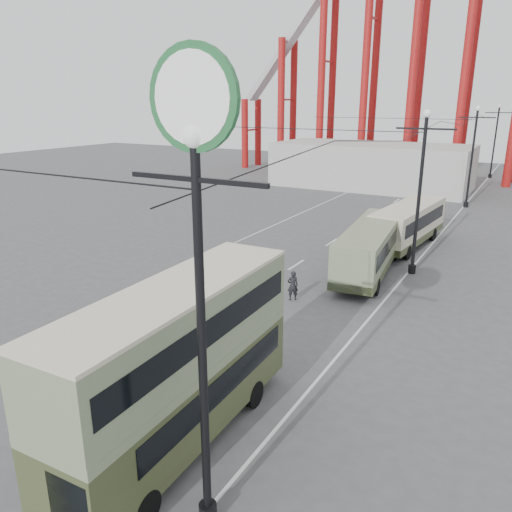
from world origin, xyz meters
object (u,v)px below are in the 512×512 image
Objects in this scene: single_decker_green at (370,247)px; pedestrian at (293,286)px; lamp_post_near at (197,202)px; single_decker_cream at (408,223)px; double_decker_bus at (179,359)px.

pedestrian is (-2.12, -6.02, -0.83)m from single_decker_green.
lamp_post_near is 1.05× the size of single_decker_green.
single_decker_green is at bearing 96.41° from lamp_post_near.
pedestrian is at bearing -96.49° from single_decker_cream.
double_decker_bus is at bearing 138.57° from lamp_post_near.
lamp_post_near is 20.85m from single_decker_green.
single_decker_green is at bearing -147.90° from pedestrian.
double_decker_bus is 11.97m from pedestrian.
pedestrian is (-1.96, 11.64, -1.98)m from double_decker_bus.
lamp_post_near is at bearing 68.97° from pedestrian.
single_decker_green is 6.61× the size of pedestrian.
lamp_post_near is 27.35m from single_decker_cream.
single_decker_cream is at bearing 93.60° from lamp_post_near.
lamp_post_near is 1.17× the size of double_decker_bus.
lamp_post_near is at bearing -43.11° from double_decker_bus.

